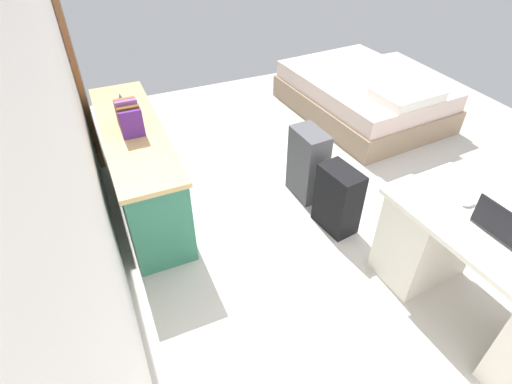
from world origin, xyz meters
The scene contains 12 objects.
ground_plane centered at (0.00, 0.00, 0.00)m, with size 5.92×5.92×0.00m, color beige.
wall_back centered at (0.00, 2.09, 1.35)m, with size 4.92×0.10×2.70m, color white.
door_wooden centered at (1.91, 2.01, 1.02)m, with size 0.88×0.05×2.04m, color brown.
desk centered at (-1.38, -0.03, 0.39)m, with size 1.48×0.75×0.75m.
credenza centered at (0.75, 1.71, 0.38)m, with size 1.80×0.48×0.77m.
bed centered at (1.38, -1.09, 0.24)m, with size 2.00×1.54×0.58m.
suitcase_black centered at (-0.22, 0.30, 0.29)m, with size 0.36×0.22×0.57m, color black.
suitcase_spare_grey centered at (0.26, 0.31, 0.33)m, with size 0.36×0.22×0.66m, color #4C4C51.
laptop centered at (-1.31, -0.04, 0.80)m, with size 0.32×0.24×0.21m.
computer_mouse centered at (-1.05, -0.06, 0.76)m, with size 0.06×0.10×0.03m, color white.
book_row centered at (0.73, 1.71, 0.88)m, with size 0.31×0.17×0.24m.
figurine_small centered at (1.20, 1.71, 0.82)m, with size 0.08×0.08×0.11m, color #4C7FBF.
Camera 1 is at (-2.27, 1.94, 2.40)m, focal length 28.33 mm.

